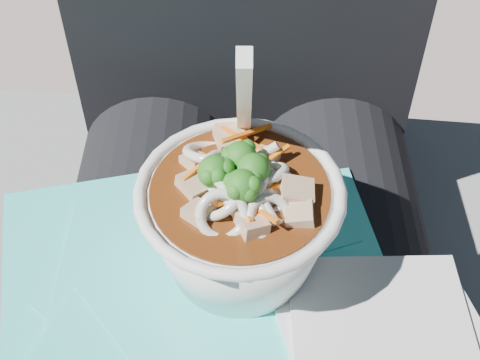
{
  "coord_description": "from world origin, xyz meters",
  "views": [
    {
      "loc": [
        -0.0,
        -0.29,
        1.08
      ],
      "look_at": [
        -0.0,
        0.02,
        0.74
      ],
      "focal_mm": 50.0,
      "sensor_mm": 36.0,
      "label": 1
    }
  ],
  "objects_px": {
    "lap": "(245,340)",
    "person_body": "(245,242)",
    "udon_bowl": "(240,216)",
    "stone_ledge": "(244,356)",
    "plastic_bag": "(196,294)"
  },
  "relations": [
    {
      "from": "plastic_bag",
      "to": "udon_bowl",
      "type": "distance_m",
      "value": 0.08
    },
    {
      "from": "lap",
      "to": "person_body",
      "type": "relative_size",
      "value": 0.47
    },
    {
      "from": "person_body",
      "to": "udon_bowl",
      "type": "distance_m",
      "value": 0.15
    },
    {
      "from": "person_body",
      "to": "udon_bowl",
      "type": "xyz_separation_m",
      "value": [
        -0.0,
        -0.07,
        0.13
      ]
    },
    {
      "from": "lap",
      "to": "person_body",
      "type": "bearing_deg",
      "value": 90.0
    },
    {
      "from": "stone_ledge",
      "to": "udon_bowl",
      "type": "distance_m",
      "value": 0.48
    },
    {
      "from": "plastic_bag",
      "to": "lap",
      "type": "bearing_deg",
      "value": 14.27
    },
    {
      "from": "stone_ledge",
      "to": "udon_bowl",
      "type": "relative_size",
      "value": 5.07
    },
    {
      "from": "stone_ledge",
      "to": "plastic_bag",
      "type": "bearing_deg",
      "value": -103.43
    },
    {
      "from": "stone_ledge",
      "to": "lap",
      "type": "xyz_separation_m",
      "value": [
        0.0,
        -0.15,
        0.32
      ]
    },
    {
      "from": "lap",
      "to": "person_body",
      "type": "xyz_separation_m",
      "value": [
        0.0,
        0.09,
        0.02
      ]
    },
    {
      "from": "stone_ledge",
      "to": "lap",
      "type": "distance_m",
      "value": 0.35
    },
    {
      "from": "stone_ledge",
      "to": "udon_bowl",
      "type": "bearing_deg",
      "value": -91.81
    },
    {
      "from": "stone_ledge",
      "to": "plastic_bag",
      "type": "height_order",
      "value": "plastic_bag"
    },
    {
      "from": "udon_bowl",
      "to": "person_body",
      "type": "bearing_deg",
      "value": 86.78
    }
  ]
}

